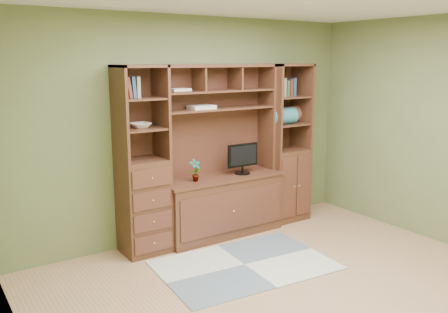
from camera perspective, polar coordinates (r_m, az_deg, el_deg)
room at (r=4.08m, az=10.36°, el=0.05°), size 4.60×4.10×2.64m
center_hutch at (r=5.61m, az=-0.27°, el=0.53°), size 1.54×0.53×2.05m
left_tower at (r=5.18m, az=-9.81°, el=-0.58°), size 0.50×0.45×2.05m
right_tower at (r=6.25m, az=7.41°, el=1.59°), size 0.55×0.45×2.05m
rug at (r=5.06m, az=2.49°, el=-12.89°), size 1.84×1.30×0.01m
monitor at (r=5.75m, az=2.26°, el=0.41°), size 0.42×0.19×0.51m
orchid at (r=5.42m, az=-3.49°, el=-1.66°), size 0.14×0.09×0.26m
magazines at (r=5.49m, az=-2.73°, el=5.96°), size 0.29×0.21×0.04m
bowl at (r=5.11m, az=-10.00°, el=3.72°), size 0.22×0.22×0.05m
blanket_teal at (r=6.09m, az=7.04°, el=4.85°), size 0.36×0.21×0.21m
blanket_red at (r=6.33m, az=7.80°, el=5.08°), size 0.37×0.21×0.21m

